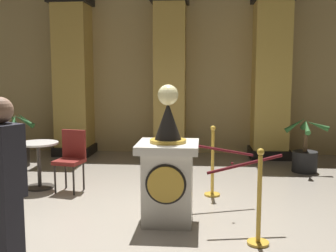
% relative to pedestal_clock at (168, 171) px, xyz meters
% --- Properties ---
extents(ground_plane, '(10.66, 10.66, 0.00)m').
position_rel_pedestal_clock_xyz_m(ground_plane, '(-0.32, 0.10, -0.65)').
color(ground_plane, '#9E9384').
extents(back_wall, '(10.66, 0.16, 3.67)m').
position_rel_pedestal_clock_xyz_m(back_wall, '(-0.32, 4.63, 1.18)').
color(back_wall, tan).
rests_on(back_wall, ground_plane).
extents(pedestal_clock, '(0.75, 0.75, 1.72)m').
position_rel_pedestal_clock_xyz_m(pedestal_clock, '(0.00, 0.00, 0.00)').
color(pedestal_clock, silver).
rests_on(pedestal_clock, ground_plane).
extents(stanchion_near, '(0.24, 0.24, 1.06)m').
position_rel_pedestal_clock_xyz_m(stanchion_near, '(1.04, -0.60, -0.28)').
color(stanchion_near, gold).
rests_on(stanchion_near, ground_plane).
extents(stanchion_far, '(0.24, 0.24, 1.08)m').
position_rel_pedestal_clock_xyz_m(stanchion_far, '(0.58, 1.16, -0.27)').
color(stanchion_far, gold).
rests_on(stanchion_far, ground_plane).
extents(velvet_rope, '(1.13, 1.15, 0.22)m').
position_rel_pedestal_clock_xyz_m(velvet_rope, '(0.81, 0.28, 0.13)').
color(velvet_rope, '#591419').
extents(column_left, '(0.89, 0.89, 3.53)m').
position_rel_pedestal_clock_xyz_m(column_left, '(-2.52, 4.20, 1.10)').
color(column_left, black).
rests_on(column_left, ground_plane).
extents(column_right, '(0.90, 0.90, 3.53)m').
position_rel_pedestal_clock_xyz_m(column_right, '(1.89, 4.20, 1.10)').
color(column_right, black).
rests_on(column_right, ground_plane).
extents(column_centre_rear, '(0.82, 0.82, 3.53)m').
position_rel_pedestal_clock_xyz_m(column_centre_rear, '(-0.32, 4.20, 1.10)').
color(column_centre_rear, black).
rests_on(column_centre_rear, ground_plane).
extents(potted_palm_left, '(0.88, 0.80, 1.11)m').
position_rel_pedestal_clock_xyz_m(potted_palm_left, '(-3.31, 2.84, -0.30)').
color(potted_palm_left, '#2D2823').
rests_on(potted_palm_left, ground_plane).
extents(potted_palm_right, '(0.82, 0.81, 1.05)m').
position_rel_pedestal_clock_xyz_m(potted_palm_right, '(2.35, 2.85, -0.34)').
color(potted_palm_right, black).
rests_on(potted_palm_right, ground_plane).
extents(bystander_guest, '(0.42, 0.37, 1.66)m').
position_rel_pedestal_clock_xyz_m(bystander_guest, '(-1.24, -1.70, 0.23)').
color(bystander_guest, '#26262D').
rests_on(bystander_guest, ground_plane).
extents(cafe_table, '(0.63, 0.63, 0.75)m').
position_rel_pedestal_clock_xyz_m(cafe_table, '(-2.21, 1.33, -0.17)').
color(cafe_table, '#332D28').
rests_on(cafe_table, ground_plane).
extents(cafe_chair_red, '(0.47, 0.47, 0.96)m').
position_rel_pedestal_clock_xyz_m(cafe_chair_red, '(-1.64, 1.26, -0.08)').
color(cafe_chair_red, black).
rests_on(cafe_chair_red, ground_plane).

